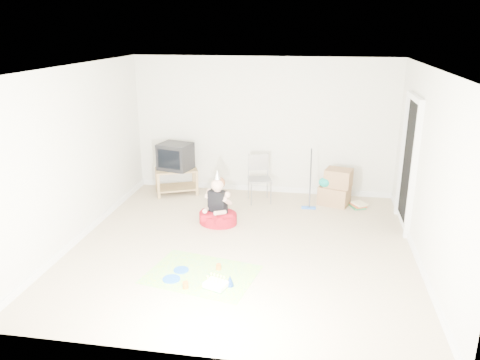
% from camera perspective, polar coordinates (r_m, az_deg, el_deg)
% --- Properties ---
extents(ground, '(5.00, 5.00, 0.00)m').
position_cam_1_polar(ground, '(7.05, 0.27, -8.02)').
color(ground, '#C1AC8A').
rests_on(ground, ground).
extents(doorway_recess, '(0.02, 0.90, 2.05)m').
position_cam_1_polar(doorway_recess, '(7.87, 19.90, 1.70)').
color(doorway_recess, black).
rests_on(doorway_recess, ground).
extents(tv_stand, '(0.92, 0.77, 0.49)m').
position_cam_1_polar(tv_stand, '(9.18, -7.75, 0.13)').
color(tv_stand, olive).
rests_on(tv_stand, ground).
extents(crt_tv, '(0.69, 0.61, 0.50)m').
position_cam_1_polar(crt_tv, '(9.05, -7.87, 2.87)').
color(crt_tv, black).
rests_on(crt_tv, tv_stand).
extents(folding_chair, '(0.50, 0.49, 0.89)m').
position_cam_1_polar(folding_chair, '(8.62, 2.42, 0.06)').
color(folding_chair, gray).
rests_on(folding_chair, ground).
extents(cardboard_boxes, '(0.64, 0.55, 0.67)m').
position_cam_1_polar(cardboard_boxes, '(8.69, 11.56, -0.92)').
color(cardboard_boxes, '#926B46').
rests_on(cardboard_boxes, ground).
extents(floor_mop, '(0.26, 0.35, 1.03)m').
position_cam_1_polar(floor_mop, '(8.42, 8.43, -1.78)').
color(floor_mop, blue).
rests_on(floor_mop, ground).
extents(book_pile, '(0.30, 0.34, 0.09)m').
position_cam_1_polar(book_pile, '(8.73, 14.19, -2.97)').
color(book_pile, '#277645').
rests_on(book_pile, ground).
extents(seated_woman, '(0.81, 0.81, 0.93)m').
position_cam_1_polar(seated_woman, '(7.75, -2.72, -3.88)').
color(seated_woman, '#A30F1C').
rests_on(seated_woman, ground).
extents(party_mat, '(1.56, 1.26, 0.01)m').
position_cam_1_polar(party_mat, '(6.32, -4.73, -11.39)').
color(party_mat, '#DF2F70').
rests_on(party_mat, ground).
extents(birthday_cake, '(0.33, 0.29, 0.14)m').
position_cam_1_polar(birthday_cake, '(6.00, -2.95, -12.66)').
color(birthday_cake, white).
rests_on(birthday_cake, party_mat).
extents(blue_plate_near, '(0.23, 0.23, 0.01)m').
position_cam_1_polar(blue_plate_near, '(6.43, -7.18, -10.83)').
color(blue_plate_near, blue).
rests_on(blue_plate_near, party_mat).
extents(blue_plate_far, '(0.26, 0.26, 0.01)m').
position_cam_1_polar(blue_plate_far, '(6.24, -8.36, -11.85)').
color(blue_plate_far, blue).
rests_on(blue_plate_far, party_mat).
extents(orange_cup_near, '(0.08, 0.08, 0.08)m').
position_cam_1_polar(orange_cup_near, '(6.39, -2.62, -10.53)').
color(orange_cup_near, orange).
rests_on(orange_cup_near, party_mat).
extents(orange_cup_far, '(0.10, 0.10, 0.08)m').
position_cam_1_polar(orange_cup_far, '(6.01, -6.65, -12.61)').
color(orange_cup_far, orange).
rests_on(orange_cup_far, party_mat).
extents(blue_party_hat, '(0.12, 0.12, 0.15)m').
position_cam_1_polar(blue_party_hat, '(6.01, -1.21, -12.15)').
color(blue_party_hat, '#1742A2').
rests_on(blue_party_hat, party_mat).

